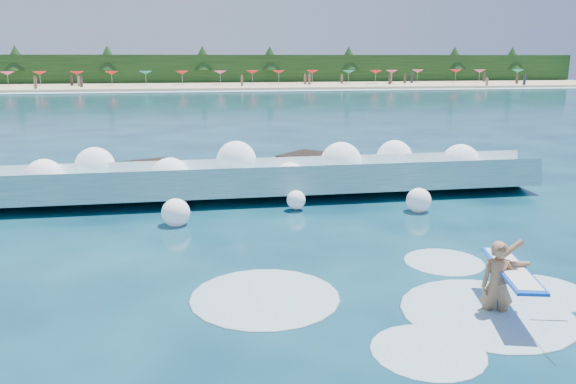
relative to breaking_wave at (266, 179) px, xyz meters
name	(u,v)px	position (x,y,z in m)	size (l,w,h in m)	color
ground	(236,269)	(-1.55, -6.58, -0.55)	(200.00, 200.00, 0.00)	#072039
beach	(195,86)	(-1.55, 71.42, -0.35)	(140.00, 20.00, 0.40)	tan
wet_band	(196,91)	(-1.55, 60.42, -0.51)	(140.00, 5.00, 0.08)	silver
treeline	(193,70)	(-1.55, 81.42, 1.95)	(140.00, 4.00, 5.00)	black
breaking_wave	(266,179)	(0.00, 0.00, 0.00)	(18.31, 2.84, 1.58)	teal
rock_cluster	(223,178)	(-1.36, 1.23, -0.15)	(8.18, 3.12, 1.27)	black
surfer_with_board	(501,282)	(2.93, -9.61, 0.06)	(1.15, 2.86, 1.64)	#9B6C48
wave_spray	(273,168)	(0.23, -0.05, 0.38)	(15.07, 4.60, 1.87)	white
surf_foam	(418,304)	(1.67, -8.97, -0.55)	(9.32, 5.52, 0.16)	silver
beach_umbrellas	(197,72)	(-1.01, 73.73, 1.70)	(114.18, 5.98, 0.50)	#DA4077
beachgoers	(193,81)	(-1.73, 70.15, 0.53)	(103.06, 13.36, 1.92)	#3F332D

